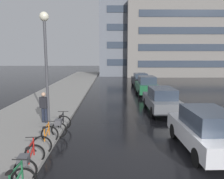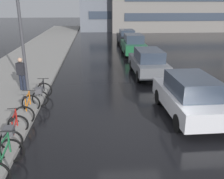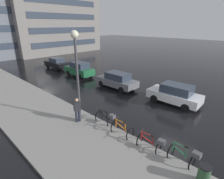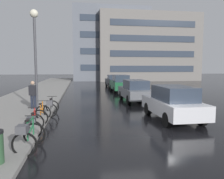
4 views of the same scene
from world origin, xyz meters
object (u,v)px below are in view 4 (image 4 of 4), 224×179
object	(u,v)px
pedestrian	(33,94)
car_white	(173,103)
car_green	(120,83)
car_grey	(135,91)
bicycle_third	(41,114)
bicycle_second	(33,124)
car_black	(114,81)
streetlamp	(35,41)
bicycle_farthest	(51,107)
bicycle_nearest	(28,136)

from	to	relation	value
pedestrian	car_white	bearing A→B (deg)	-24.35
car_white	car_green	bearing A→B (deg)	91.37
car_grey	bicycle_third	bearing A→B (deg)	-136.19
bicycle_third	bicycle_second	bearing A→B (deg)	-89.10
car_grey	car_green	bearing A→B (deg)	89.45
bicycle_third	pedestrian	distance (m)	3.10
car_grey	pedestrian	world-z (taller)	pedestrian
bicycle_second	car_black	xyz separation A→B (m)	(5.96, 19.05, 0.31)
car_green	streetlamp	bearing A→B (deg)	-126.85
car_black	car_white	bearing A→B (deg)	-89.64
car_grey	car_black	size ratio (longest dim) A/B	1.06
pedestrian	car_grey	bearing A→B (deg)	21.41
car_white	car_black	world-z (taller)	car_white
car_grey	streetlamp	bearing A→B (deg)	-158.13
bicycle_farthest	streetlamp	world-z (taller)	streetlamp
car_grey	car_black	xyz separation A→B (m)	(0.23, 11.64, -0.02)
car_white	car_grey	world-z (taller)	car_white
pedestrian	streetlamp	bearing A→B (deg)	5.84
car_green	bicycle_second	bearing A→B (deg)	-113.15
streetlamp	car_black	bearing A→B (deg)	64.78
bicycle_third	car_white	size ratio (longest dim) A/B	0.29
bicycle_third	bicycle_farthest	distance (m)	1.51
car_black	streetlamp	size ratio (longest dim) A/B	0.71
bicycle_farthest	streetlamp	size ratio (longest dim) A/B	0.24
car_black	streetlamp	world-z (taller)	streetlamp
car_white	pedestrian	distance (m)	7.71
bicycle_nearest	bicycle_farthest	xyz separation A→B (m)	(0.04, 4.94, -0.03)
car_green	streetlamp	size ratio (longest dim) A/B	0.70
bicycle_nearest	bicycle_second	size ratio (longest dim) A/B	0.97
bicycle_nearest	pedestrian	xyz separation A→B (m)	(-1.12, 6.35, 0.48)
bicycle_second	car_green	size ratio (longest dim) A/B	0.35
car_green	streetlamp	distance (m)	11.32
bicycle_third	bicycle_farthest	xyz separation A→B (m)	(0.24, 1.49, 0.08)
car_white	car_grey	distance (m)	5.81
bicycle_nearest	streetlamp	bearing A→B (deg)	98.15
bicycle_second	bicycle_farthest	bearing A→B (deg)	86.49
bicycle_second	bicycle_farthest	world-z (taller)	bicycle_second
car_black	bicycle_third	bearing A→B (deg)	-109.24
bicycle_nearest	bicycle_third	bearing A→B (deg)	93.27
car_white	pedestrian	world-z (taller)	pedestrian
bicycle_second	bicycle_third	world-z (taller)	bicycle_second
pedestrian	bicycle_third	bearing A→B (deg)	-72.38
bicycle_nearest	car_black	world-z (taller)	car_black
bicycle_second	bicycle_third	xyz separation A→B (m)	(-0.03, 1.89, -0.07)
bicycle_nearest	car_grey	size ratio (longest dim) A/B	0.31
bicycle_farthest	car_green	bearing A→B (deg)	61.21
car_green	bicycle_nearest	bearing A→B (deg)	-110.42
bicycle_farthest	bicycle_nearest	bearing A→B (deg)	-90.47
car_white	car_green	world-z (taller)	car_green
car_white	pedestrian	size ratio (longest dim) A/B	2.34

